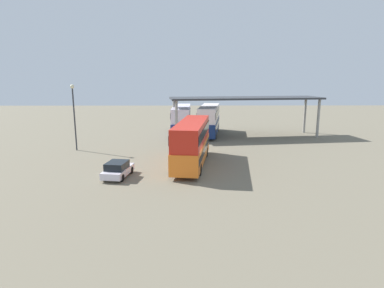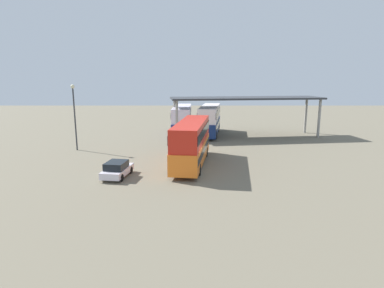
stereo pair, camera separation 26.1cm
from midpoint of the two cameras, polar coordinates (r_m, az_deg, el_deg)
The scene contains 7 objects.
ground_plane at distance 27.94m, azimuth -0.10°, elevation -5.32°, with size 140.00×140.00×0.00m, color #6F6754.
double_decker_main at distance 30.43m, azimuth -0.24°, elevation 0.52°, with size 3.86×11.09×4.15m.
parked_hatchback at distance 27.60m, azimuth -13.33°, elevation -4.41°, with size 2.20×3.82×1.35m.
double_decker_near_canopy at distance 46.96m, azimuth -2.03°, elevation 4.44°, with size 2.69×10.37×4.12m.
double_decker_mid_row at distance 46.72m, azimuth 2.90°, elevation 4.45°, with size 3.90×10.98×4.20m.
depot_canopy at distance 45.53m, azimuth 9.38°, elevation 7.73°, with size 21.41×7.75×5.54m.
lamppost_tall at distance 38.60m, azimuth -20.43°, elevation 5.82°, with size 0.44×0.44×7.45m.
Camera 1 is at (-0.28, -26.71, 8.17)m, focal length 30.02 mm.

